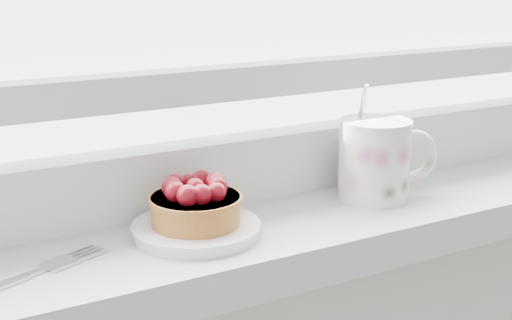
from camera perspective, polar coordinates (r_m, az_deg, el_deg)
saucer at (r=0.69m, az=-4.81°, el=-5.55°), size 0.12×0.12×0.01m
raspberry_tart at (r=0.68m, az=-4.87°, el=-3.41°), size 0.09×0.09×0.05m
floral_mug at (r=0.79m, az=9.66°, el=0.18°), size 0.12×0.10×0.13m
fork at (r=0.62m, az=-19.04°, el=-9.21°), size 0.18×0.08×0.00m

